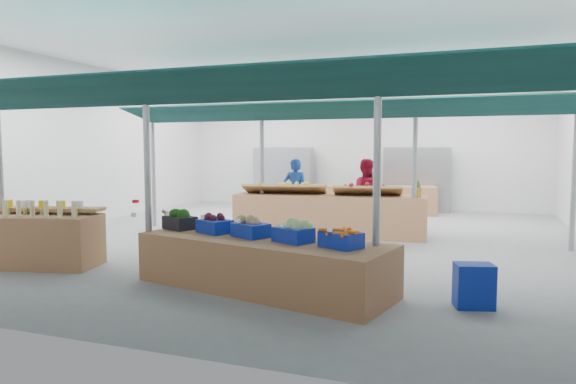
{
  "coord_description": "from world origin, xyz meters",
  "views": [
    {
      "loc": [
        3.67,
        -10.61,
        1.97
      ],
      "look_at": [
        0.41,
        -1.6,
        1.17
      ],
      "focal_mm": 32.0,
      "sensor_mm": 36.0,
      "label": 1
    }
  ],
  "objects_px": {
    "fruit_counter": "(329,215)",
    "bottle_shelf": "(40,238)",
    "vendor_left": "(295,192)",
    "vendor_right": "(365,194)",
    "veg_counter": "(262,264)",
    "crate_stack": "(474,286)"
  },
  "relations": [
    {
      "from": "bottle_shelf",
      "to": "veg_counter",
      "type": "xyz_separation_m",
      "value": [
        4.08,
        -0.05,
        -0.11
      ]
    },
    {
      "from": "fruit_counter",
      "to": "vendor_left",
      "type": "bearing_deg",
      "value": 132.22
    },
    {
      "from": "fruit_counter",
      "to": "bottle_shelf",
      "type": "bearing_deg",
      "value": -134.11
    },
    {
      "from": "veg_counter",
      "to": "fruit_counter",
      "type": "xyz_separation_m",
      "value": [
        -0.32,
        4.72,
        0.1
      ]
    },
    {
      "from": "fruit_counter",
      "to": "vendor_left",
      "type": "relative_size",
      "value": 2.5
    },
    {
      "from": "fruit_counter",
      "to": "crate_stack",
      "type": "distance_m",
      "value": 5.58
    },
    {
      "from": "bottle_shelf",
      "to": "veg_counter",
      "type": "distance_m",
      "value": 4.08
    },
    {
      "from": "veg_counter",
      "to": "crate_stack",
      "type": "bearing_deg",
      "value": 15.04
    },
    {
      "from": "vendor_left",
      "to": "bottle_shelf",
      "type": "bearing_deg",
      "value": 60.8
    },
    {
      "from": "bottle_shelf",
      "to": "crate_stack",
      "type": "height_order",
      "value": "bottle_shelf"
    },
    {
      "from": "bottle_shelf",
      "to": "crate_stack",
      "type": "relative_size",
      "value": 3.81
    },
    {
      "from": "veg_counter",
      "to": "fruit_counter",
      "type": "relative_size",
      "value": 0.85
    },
    {
      "from": "crate_stack",
      "to": "vendor_right",
      "type": "xyz_separation_m",
      "value": [
        -2.53,
        5.72,
        0.59
      ]
    },
    {
      "from": "bottle_shelf",
      "to": "fruit_counter",
      "type": "relative_size",
      "value": 0.48
    },
    {
      "from": "bottle_shelf",
      "to": "crate_stack",
      "type": "distance_m",
      "value": 6.89
    },
    {
      "from": "veg_counter",
      "to": "crate_stack",
      "type": "relative_size",
      "value": 6.7
    },
    {
      "from": "veg_counter",
      "to": "vendor_right",
      "type": "height_order",
      "value": "vendor_right"
    },
    {
      "from": "fruit_counter",
      "to": "crate_stack",
      "type": "xyz_separation_m",
      "value": [
        3.13,
        -4.62,
        -0.19
      ]
    },
    {
      "from": "fruit_counter",
      "to": "vendor_left",
      "type": "distance_m",
      "value": 1.68
    },
    {
      "from": "fruit_counter",
      "to": "vendor_right",
      "type": "xyz_separation_m",
      "value": [
        0.6,
        1.1,
        0.4
      ]
    },
    {
      "from": "fruit_counter",
      "to": "vendor_right",
      "type": "height_order",
      "value": "vendor_right"
    },
    {
      "from": "vendor_right",
      "to": "bottle_shelf",
      "type": "bearing_deg",
      "value": 47.65
    }
  ]
}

